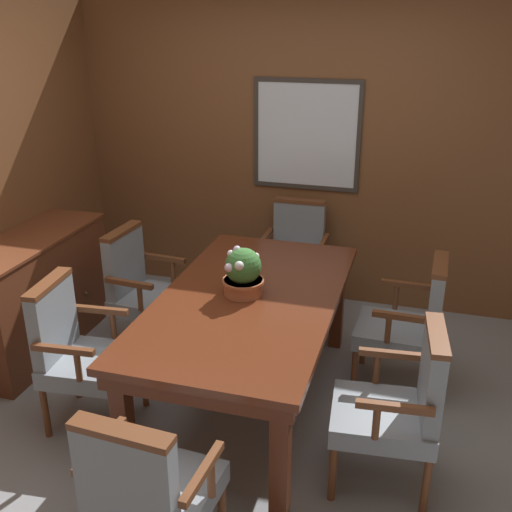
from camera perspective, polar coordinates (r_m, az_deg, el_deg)
name	(u,v)px	position (r m, az deg, el deg)	size (l,w,h in m)	color
ground_plane	(226,420)	(3.82, -2.86, -15.34)	(14.00, 14.00, 0.00)	gray
wall_back	(298,156)	(4.98, 4.06, 9.44)	(7.20, 0.08, 2.45)	brown
dining_table	(249,310)	(3.62, -0.67, -5.18)	(1.04, 1.93, 0.76)	#562614
chair_left_far	(143,288)	(4.38, -10.67, -2.99)	(0.55, 0.53, 0.92)	brown
chair_left_near	(79,350)	(3.71, -16.49, -8.54)	(0.56, 0.54, 0.92)	brown
chair_head_far	(295,255)	(4.89, 3.72, 0.14)	(0.51, 0.52, 0.92)	brown
chair_right_far	(410,321)	(3.98, 14.45, -6.04)	(0.54, 0.52, 0.92)	brown
chair_head_near	(148,493)	(2.69, -10.27, -21.30)	(0.53, 0.55, 0.92)	brown
chair_right_near	(399,404)	(3.20, 13.47, -13.53)	(0.56, 0.54, 0.92)	brown
potted_plant	(243,273)	(3.55, -1.26, -1.62)	(0.25, 0.25, 0.30)	#B2603D
sideboard_cabinet	(35,294)	(4.63, -20.34, -3.43)	(0.49, 1.31, 0.86)	brown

